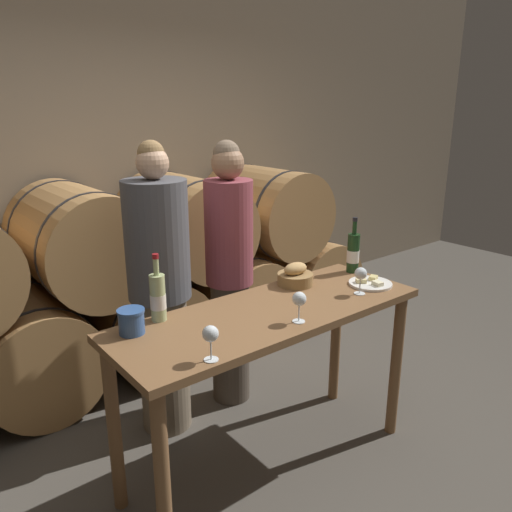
{
  "coord_description": "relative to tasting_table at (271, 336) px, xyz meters",
  "views": [
    {
      "loc": [
        -1.49,
        -1.75,
        1.9
      ],
      "look_at": [
        0.0,
        0.12,
        1.17
      ],
      "focal_mm": 35.0,
      "sensor_mm": 36.0,
      "label": 1
    }
  ],
  "objects": [
    {
      "name": "person_left",
      "position": [
        -0.26,
        0.68,
        0.1
      ],
      "size": [
        0.36,
        0.36,
        1.72
      ],
      "color": "#756651",
      "rests_on": "ground_plane"
    },
    {
      "name": "blue_crock",
      "position": [
        -0.66,
        0.18,
        0.21
      ],
      "size": [
        0.12,
        0.12,
        0.11
      ],
      "color": "#335693",
      "rests_on": "tasting_table"
    },
    {
      "name": "wine_bottle_white",
      "position": [
        -0.49,
        0.24,
        0.26
      ],
      "size": [
        0.07,
        0.07,
        0.33
      ],
      "color": "#ADBC7F",
      "rests_on": "tasting_table"
    },
    {
      "name": "barrel_stack",
      "position": [
        0.0,
        1.51,
        -0.12
      ],
      "size": [
        3.99,
        0.97,
        1.4
      ],
      "color": "#A87A47",
      "rests_on": "ground_plane"
    },
    {
      "name": "wine_bottle_red",
      "position": [
        0.77,
        0.14,
        0.27
      ],
      "size": [
        0.07,
        0.07,
        0.34
      ],
      "color": "#193819",
      "rests_on": "tasting_table"
    },
    {
      "name": "wine_glass_left",
      "position": [
        0.01,
        -0.19,
        0.25
      ],
      "size": [
        0.07,
        0.07,
        0.15
      ],
      "color": "white",
      "rests_on": "tasting_table"
    },
    {
      "name": "person_right",
      "position": [
        0.23,
        0.68,
        0.11
      ],
      "size": [
        0.3,
        0.3,
        1.7
      ],
      "color": "#4C4238",
      "rests_on": "ground_plane"
    },
    {
      "name": "tasting_table",
      "position": [
        0.0,
        0.0,
        0.0
      ],
      "size": [
        1.64,
        0.59,
        0.92
      ],
      "color": "brown",
      "rests_on": "ground_plane"
    },
    {
      "name": "bread_basket",
      "position": [
        0.34,
        0.19,
        0.19
      ],
      "size": [
        0.2,
        0.2,
        0.13
      ],
      "color": "olive",
      "rests_on": "tasting_table"
    },
    {
      "name": "wine_glass_far_left",
      "position": [
        -0.52,
        -0.24,
        0.25
      ],
      "size": [
        0.07,
        0.07,
        0.15
      ],
      "color": "white",
      "rests_on": "tasting_table"
    },
    {
      "name": "stone_wall_back",
      "position": [
        0.0,
        2.11,
        0.82
      ],
      "size": [
        10.0,
        0.12,
        3.2
      ],
      "color": "gray",
      "rests_on": "ground_plane"
    },
    {
      "name": "wine_glass_center",
      "position": [
        0.51,
        -0.14,
        0.25
      ],
      "size": [
        0.07,
        0.07,
        0.15
      ],
      "color": "white",
      "rests_on": "tasting_table"
    },
    {
      "name": "cheese_plate",
      "position": [
        0.67,
        -0.08,
        0.15
      ],
      "size": [
        0.24,
        0.24,
        0.04
      ],
      "color": "white",
      "rests_on": "tasting_table"
    },
    {
      "name": "ground_plane",
      "position": [
        0.0,
        0.0,
        -0.78
      ],
      "size": [
        10.0,
        10.0,
        0.0
      ],
      "primitive_type": "plane",
      "color": "#4C473F"
    }
  ]
}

